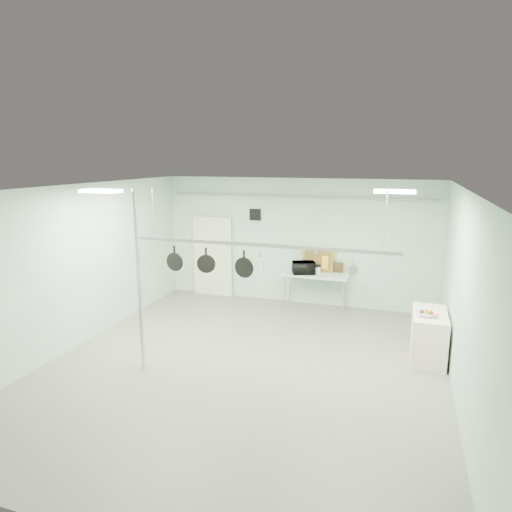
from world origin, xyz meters
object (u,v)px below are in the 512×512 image
(side_cabinet, at_px, (429,336))
(fruit_bowl, at_px, (426,314))
(pot_rack, at_px, (260,243))
(skillet_right, at_px, (244,264))
(coffee_canister, at_px, (317,270))
(microwave, at_px, (304,268))
(skillet_left, at_px, (175,259))
(skillet_mid, at_px, (206,261))
(prep_table, at_px, (316,276))
(chrome_pole, at_px, (139,282))

(side_cabinet, xyz_separation_m, fruit_bowl, (-0.08, -0.19, 0.49))
(pot_rack, distance_m, skillet_right, 0.49)
(coffee_canister, bearing_deg, skillet_right, -102.38)
(pot_rack, distance_m, microwave, 3.42)
(skillet_left, bearing_deg, side_cabinet, 18.91)
(skillet_mid, bearing_deg, microwave, 57.90)
(prep_table, bearing_deg, microwave, -162.68)
(chrome_pole, xyz_separation_m, prep_table, (2.30, 4.20, -0.77))
(skillet_right, bearing_deg, side_cabinet, 27.01)
(pot_rack, bearing_deg, fruit_bowl, 17.63)
(microwave, distance_m, fruit_bowl, 3.59)
(microwave, bearing_deg, skillet_right, 61.35)
(pot_rack, height_order, fruit_bowl, pot_rack)
(chrome_pole, bearing_deg, coffee_canister, 61.06)
(chrome_pole, bearing_deg, fruit_bowl, 20.80)
(chrome_pole, relative_size, pot_rack, 0.67)
(side_cabinet, bearing_deg, skillet_right, -161.29)
(pot_rack, bearing_deg, skillet_mid, 180.00)
(side_cabinet, distance_m, skillet_left, 4.96)
(skillet_left, xyz_separation_m, skillet_right, (1.39, 0.00, -0.00))
(chrome_pole, relative_size, side_cabinet, 2.67)
(pot_rack, bearing_deg, prep_table, 83.09)
(fruit_bowl, bearing_deg, pot_rack, -162.37)
(microwave, xyz_separation_m, skillet_right, (-0.40, -3.21, 0.78))
(fruit_bowl, distance_m, skillet_right, 3.41)
(pot_rack, xyz_separation_m, microwave, (0.11, 3.21, -1.18))
(chrome_pole, relative_size, skillet_mid, 6.65)
(chrome_pole, distance_m, pot_rack, 2.19)
(side_cabinet, relative_size, skillet_mid, 2.49)
(side_cabinet, xyz_separation_m, skillet_mid, (-3.99, -1.10, 1.39))
(microwave, relative_size, coffee_canister, 3.05)
(side_cabinet, bearing_deg, coffee_canister, 138.70)
(microwave, bearing_deg, coffee_canister, 176.53)
(side_cabinet, relative_size, skillet_left, 2.42)
(coffee_canister, relative_size, skillet_right, 0.35)
(pot_rack, bearing_deg, coffee_canister, 82.61)
(prep_table, xyz_separation_m, coffee_canister, (0.03, 0.01, 0.16))
(side_cabinet, height_order, skillet_right, skillet_right)
(prep_table, distance_m, skillet_left, 4.03)
(side_cabinet, xyz_separation_m, microwave, (-2.84, 2.11, 0.60))
(prep_table, xyz_separation_m, skillet_mid, (-1.44, -3.30, 1.01))
(coffee_canister, relative_size, skillet_mid, 0.37)
(skillet_mid, xyz_separation_m, skillet_right, (0.74, 0.00, -0.01))
(prep_table, bearing_deg, fruit_bowl, -44.05)
(coffee_canister, distance_m, skillet_left, 4.02)
(coffee_canister, distance_m, fruit_bowl, 3.42)
(chrome_pole, bearing_deg, skillet_right, 29.32)
(chrome_pole, xyz_separation_m, skillet_left, (0.22, 0.90, 0.24))
(side_cabinet, height_order, microwave, microwave)
(microwave, xyz_separation_m, coffee_canister, (0.32, 0.11, -0.06))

